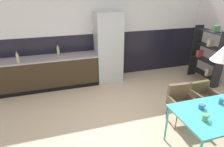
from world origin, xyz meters
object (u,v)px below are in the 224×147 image
(armchair_facing_counter, at_px, (180,100))
(mug_tall_blue, at_px, (221,101))
(mug_short_terracotta, at_px, (205,118))
(pendant_lamp_over_table_near, at_px, (223,53))
(bottle_vinegar_dark, at_px, (18,58))
(mug_wide_latte, at_px, (201,107))
(bottle_wine_green, at_px, (58,51))
(armchair_corner_seat, at_px, (203,94))
(open_shelf_unit, at_px, (207,54))
(refrigerator_column, at_px, (108,48))

(armchair_facing_counter, height_order, mug_tall_blue, mug_tall_blue)
(armchair_facing_counter, bearing_deg, mug_short_terracotta, 77.93)
(mug_tall_blue, xyz_separation_m, pendant_lamp_over_table_near, (-0.41, -0.17, 0.95))
(armchair_facing_counter, xyz_separation_m, bottle_vinegar_dark, (-3.24, 2.18, 0.49))
(mug_wide_latte, distance_m, pendant_lamp_over_table_near, 0.98)
(bottle_wine_green, relative_size, bottle_vinegar_dark, 0.97)
(mug_short_terracotta, xyz_separation_m, pendant_lamp_over_table_near, (0.19, 0.14, 0.95))
(armchair_facing_counter, xyz_separation_m, bottle_wine_green, (-2.25, 2.55, 0.49))
(armchair_corner_seat, distance_m, bottle_vinegar_dark, 4.44)
(mug_wide_latte, xyz_separation_m, open_shelf_unit, (1.99, 2.13, 0.06))
(bottle_wine_green, xyz_separation_m, open_shelf_unit, (4.13, -1.09, -0.14))
(armchair_corner_seat, distance_m, mug_short_terracotta, 1.45)
(armchair_corner_seat, relative_size, mug_short_terracotta, 5.73)
(mug_short_terracotta, bearing_deg, mug_wide_latte, 58.24)
(open_shelf_unit, bearing_deg, armchair_corner_seat, -42.27)
(armchair_facing_counter, bearing_deg, armchair_corner_seat, -165.63)
(bottle_vinegar_dark, height_order, open_shelf_unit, open_shelf_unit)
(bottle_vinegar_dark, relative_size, pendant_lamp_over_table_near, 0.27)
(mug_tall_blue, bearing_deg, mug_short_terracotta, -153.40)
(bottle_vinegar_dark, xyz_separation_m, open_shelf_unit, (5.12, -0.72, -0.15))
(mug_tall_blue, xyz_separation_m, bottle_wine_green, (-2.57, 3.20, 0.19))
(refrigerator_column, bearing_deg, mug_short_terracotta, -80.66)
(mug_wide_latte, bearing_deg, bottle_vinegar_dark, 137.66)
(armchair_facing_counter, distance_m, bottle_vinegar_dark, 3.94)
(bottle_vinegar_dark, bearing_deg, refrigerator_column, 5.18)
(refrigerator_column, distance_m, armchair_facing_counter, 2.59)
(armchair_facing_counter, height_order, bottle_wine_green, bottle_wine_green)
(armchair_corner_seat, relative_size, mug_tall_blue, 6.00)
(mug_tall_blue, height_order, bottle_wine_green, bottle_wine_green)
(armchair_facing_counter, relative_size, armchair_corner_seat, 1.12)
(mug_wide_latte, xyz_separation_m, pendant_lamp_over_table_near, (0.02, -0.14, 0.96))
(mug_wide_latte, bearing_deg, mug_tall_blue, 3.26)
(refrigerator_column, relative_size, mug_short_terracotta, 16.04)
(mug_wide_latte, xyz_separation_m, bottle_wine_green, (-2.14, 3.22, 0.20))
(armchair_corner_seat, xyz_separation_m, mug_short_terracotta, (-0.93, -1.05, 0.34))
(mug_wide_latte, height_order, pendant_lamp_over_table_near, pendant_lamp_over_table_near)
(mug_short_terracotta, relative_size, bottle_vinegar_dark, 0.44)
(refrigerator_column, height_order, open_shelf_unit, refrigerator_column)
(refrigerator_column, distance_m, mug_tall_blue, 3.26)
(bottle_wine_green, bearing_deg, mug_short_terracotta, -60.68)
(mug_tall_blue, xyz_separation_m, open_shelf_unit, (1.56, 2.10, 0.05))
(pendant_lamp_over_table_near, bearing_deg, open_shelf_unit, 48.99)
(armchair_corner_seat, bearing_deg, mug_short_terracotta, 46.87)
(mug_tall_blue, bearing_deg, armchair_corner_seat, 66.02)
(mug_short_terracotta, relative_size, open_shelf_unit, 0.07)
(mug_wide_latte, height_order, mug_tall_blue, mug_tall_blue)
(armchair_facing_counter, bearing_deg, open_shelf_unit, -137.19)
(bottle_vinegar_dark, bearing_deg, mug_tall_blue, -38.46)
(open_shelf_unit, bearing_deg, refrigerator_column, -109.02)
(bottle_vinegar_dark, bearing_deg, bottle_wine_green, 20.78)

